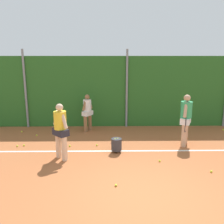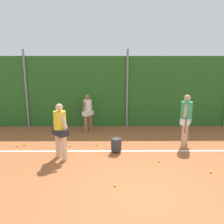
{
  "view_description": "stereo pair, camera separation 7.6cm",
  "coord_description": "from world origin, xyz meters",
  "px_view_note": "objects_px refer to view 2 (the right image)",
  "views": [
    {
      "loc": [
        -0.84,
        -5.24,
        3.28
      ],
      "look_at": [
        -0.71,
        3.53,
        1.23
      ],
      "focal_mm": 38.97,
      "sensor_mm": 36.0,
      "label": 1
    },
    {
      "loc": [
        -0.76,
        -5.25,
        3.28
      ],
      "look_at": [
        -0.71,
        3.53,
        1.23
      ],
      "focal_mm": 38.97,
      "sensor_mm": 36.0,
      "label": 2
    }
  ],
  "objects_px": {
    "ball_hopper": "(116,144)",
    "tennis_ball_7": "(159,161)",
    "player_foreground_near": "(60,128)",
    "player_backcourt_far": "(88,111)",
    "tennis_ball_3": "(37,135)",
    "tennis_ball_1": "(18,146)",
    "tennis_ball_8": "(224,130)",
    "player_midcourt": "(186,117)",
    "tennis_ball_0": "(211,172)",
    "tennis_ball_4": "(22,131)",
    "tennis_ball_6": "(97,145)",
    "tennis_ball_9": "(70,146)",
    "tennis_ball_10": "(69,135)",
    "tennis_ball_5": "(115,185)",
    "tennis_ball_11": "(24,145)"
  },
  "relations": [
    {
      "from": "ball_hopper",
      "to": "tennis_ball_5",
      "type": "distance_m",
      "value": 2.27
    },
    {
      "from": "player_midcourt",
      "to": "tennis_ball_10",
      "type": "xyz_separation_m",
      "value": [
        -4.49,
        1.07,
        -1.04
      ]
    },
    {
      "from": "player_backcourt_far",
      "to": "tennis_ball_1",
      "type": "xyz_separation_m",
      "value": [
        -2.44,
        -1.89,
        -0.89
      ]
    },
    {
      "from": "tennis_ball_4",
      "to": "tennis_ball_1",
      "type": "bearing_deg",
      "value": -75.9
    },
    {
      "from": "tennis_ball_6",
      "to": "tennis_ball_11",
      "type": "distance_m",
      "value": 2.71
    },
    {
      "from": "tennis_ball_6",
      "to": "tennis_ball_3",
      "type": "bearing_deg",
      "value": 155.48
    },
    {
      "from": "ball_hopper",
      "to": "tennis_ball_8",
      "type": "relative_size",
      "value": 7.78
    },
    {
      "from": "player_midcourt",
      "to": "tennis_ball_1",
      "type": "xyz_separation_m",
      "value": [
        -6.2,
        -0.11,
        -1.04
      ]
    },
    {
      "from": "player_backcourt_far",
      "to": "tennis_ball_8",
      "type": "height_order",
      "value": "player_backcourt_far"
    },
    {
      "from": "player_backcourt_far",
      "to": "tennis_ball_3",
      "type": "distance_m",
      "value": 2.36
    },
    {
      "from": "tennis_ball_0",
      "to": "tennis_ball_9",
      "type": "relative_size",
      "value": 1.0
    },
    {
      "from": "player_foreground_near",
      "to": "tennis_ball_3",
      "type": "relative_size",
      "value": 27.66
    },
    {
      "from": "player_foreground_near",
      "to": "player_midcourt",
      "type": "height_order",
      "value": "player_midcourt"
    },
    {
      "from": "tennis_ball_1",
      "to": "player_foreground_near",
      "type": "bearing_deg",
      "value": -30.29
    },
    {
      "from": "player_foreground_near",
      "to": "tennis_ball_4",
      "type": "height_order",
      "value": "player_foreground_near"
    },
    {
      "from": "tennis_ball_6",
      "to": "tennis_ball_5",
      "type": "bearing_deg",
      "value": -77.76
    },
    {
      "from": "tennis_ball_4",
      "to": "tennis_ball_6",
      "type": "xyz_separation_m",
      "value": [
        3.36,
        -1.68,
        0.0
      ]
    },
    {
      "from": "player_midcourt",
      "to": "tennis_ball_0",
      "type": "height_order",
      "value": "player_midcourt"
    },
    {
      "from": "tennis_ball_7",
      "to": "tennis_ball_10",
      "type": "height_order",
      "value": "same"
    },
    {
      "from": "tennis_ball_1",
      "to": "tennis_ball_3",
      "type": "distance_m",
      "value": 1.27
    },
    {
      "from": "player_foreground_near",
      "to": "tennis_ball_0",
      "type": "xyz_separation_m",
      "value": [
        4.47,
        -1.03,
        -0.99
      ]
    },
    {
      "from": "player_backcourt_far",
      "to": "tennis_ball_8",
      "type": "relative_size",
      "value": 24.89
    },
    {
      "from": "tennis_ball_7",
      "to": "tennis_ball_8",
      "type": "distance_m",
      "value": 4.79
    },
    {
      "from": "tennis_ball_0",
      "to": "tennis_ball_7",
      "type": "bearing_deg",
      "value": 151.04
    },
    {
      "from": "tennis_ball_7",
      "to": "player_foreground_near",
      "type": "bearing_deg",
      "value": 174.68
    },
    {
      "from": "tennis_ball_3",
      "to": "tennis_ball_11",
      "type": "height_order",
      "value": "same"
    },
    {
      "from": "player_backcourt_far",
      "to": "tennis_ball_9",
      "type": "distance_m",
      "value": 2.18
    },
    {
      "from": "player_backcourt_far",
      "to": "tennis_ball_0",
      "type": "xyz_separation_m",
      "value": [
        3.87,
        -4.0,
        -0.89
      ]
    },
    {
      "from": "player_foreground_near",
      "to": "player_backcourt_far",
      "type": "xyz_separation_m",
      "value": [
        0.6,
        2.97,
        -0.1
      ]
    },
    {
      "from": "ball_hopper",
      "to": "tennis_ball_7",
      "type": "xyz_separation_m",
      "value": [
        1.34,
        -0.79,
        -0.26
      ]
    },
    {
      "from": "tennis_ball_1",
      "to": "tennis_ball_11",
      "type": "relative_size",
      "value": 1.0
    },
    {
      "from": "tennis_ball_0",
      "to": "tennis_ball_1",
      "type": "distance_m",
      "value": 6.66
    },
    {
      "from": "player_backcourt_far",
      "to": "tennis_ball_8",
      "type": "bearing_deg",
      "value": 122.04
    },
    {
      "from": "tennis_ball_5",
      "to": "tennis_ball_11",
      "type": "relative_size",
      "value": 1.0
    },
    {
      "from": "player_backcourt_far",
      "to": "tennis_ball_5",
      "type": "xyz_separation_m",
      "value": [
        1.11,
        -4.72,
        -0.89
      ]
    },
    {
      "from": "tennis_ball_9",
      "to": "tennis_ball_10",
      "type": "relative_size",
      "value": 1.0
    },
    {
      "from": "tennis_ball_5",
      "to": "player_midcourt",
      "type": "bearing_deg",
      "value": 47.93
    },
    {
      "from": "tennis_ball_9",
      "to": "tennis_ball_10",
      "type": "xyz_separation_m",
      "value": [
        -0.23,
        1.21,
        0.0
      ]
    },
    {
      "from": "tennis_ball_6",
      "to": "tennis_ball_8",
      "type": "relative_size",
      "value": 1.0
    },
    {
      "from": "tennis_ball_7",
      "to": "ball_hopper",
      "type": "bearing_deg",
      "value": 149.41
    },
    {
      "from": "player_midcourt",
      "to": "tennis_ball_9",
      "type": "bearing_deg",
      "value": -62.85
    },
    {
      "from": "player_foreground_near",
      "to": "tennis_ball_8",
      "type": "bearing_deg",
      "value": -109.25
    },
    {
      "from": "ball_hopper",
      "to": "tennis_ball_9",
      "type": "height_order",
      "value": "ball_hopper"
    },
    {
      "from": "tennis_ball_6",
      "to": "tennis_ball_7",
      "type": "height_order",
      "value": "same"
    },
    {
      "from": "player_foreground_near",
      "to": "tennis_ball_7",
      "type": "height_order",
      "value": "player_foreground_near"
    },
    {
      "from": "player_backcourt_far",
      "to": "tennis_ball_6",
      "type": "relative_size",
      "value": 24.89
    },
    {
      "from": "tennis_ball_3",
      "to": "player_foreground_near",
      "type": "bearing_deg",
      "value": -57.16
    },
    {
      "from": "tennis_ball_11",
      "to": "tennis_ball_4",
      "type": "bearing_deg",
      "value": 111.49
    },
    {
      "from": "tennis_ball_5",
      "to": "tennis_ball_8",
      "type": "height_order",
      "value": "same"
    },
    {
      "from": "player_foreground_near",
      "to": "tennis_ball_5",
      "type": "bearing_deg",
      "value": -178.93
    }
  ]
}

